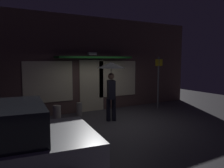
{
  "coord_description": "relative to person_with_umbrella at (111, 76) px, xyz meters",
  "views": [
    {
      "loc": [
        -4.0,
        -6.5,
        2.19
      ],
      "look_at": [
        -0.04,
        0.38,
        1.34
      ],
      "focal_mm": 35.92,
      "sensor_mm": 36.0,
      "label": 1
    }
  ],
  "objects": [
    {
      "name": "sidewalk_bollard",
      "position": [
        -0.72,
        1.26,
        -1.36
      ],
      "size": [
        0.22,
        0.22,
        0.53
      ],
      "primitive_type": "cylinder",
      "color": "#9E998E",
      "rests_on": "ground"
    },
    {
      "name": "ground_plane",
      "position": [
        0.07,
        -0.38,
        -1.62
      ],
      "size": [
        18.0,
        18.0,
        0.0
      ],
      "primitive_type": "plane",
      "color": "#423F44"
    },
    {
      "name": "street_sign_post",
      "position": [
        2.84,
        0.71,
        -0.3
      ],
      "size": [
        0.4,
        0.07,
        2.33
      ],
      "color": "#595B60",
      "rests_on": "ground"
    },
    {
      "name": "building_facade",
      "position": [
        0.07,
        1.96,
        0.36
      ],
      "size": [
        10.72,
        1.0,
        4.0
      ],
      "color": "brown",
      "rests_on": "ground"
    },
    {
      "name": "sidewalk_bollard_2",
      "position": [
        -1.74,
        0.84,
        -1.33
      ],
      "size": [
        0.28,
        0.28,
        0.58
      ],
      "primitive_type": "cylinder",
      "color": "#B2A899",
      "rests_on": "ground"
    },
    {
      "name": "person_with_umbrella",
      "position": [
        0.0,
        0.0,
        0.0
      ],
      "size": [
        1.0,
        1.0,
        2.12
      ],
      "rotation": [
        0.0,
        0.0,
        -1.92
      ],
      "color": "black",
      "rests_on": "ground"
    }
  ]
}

